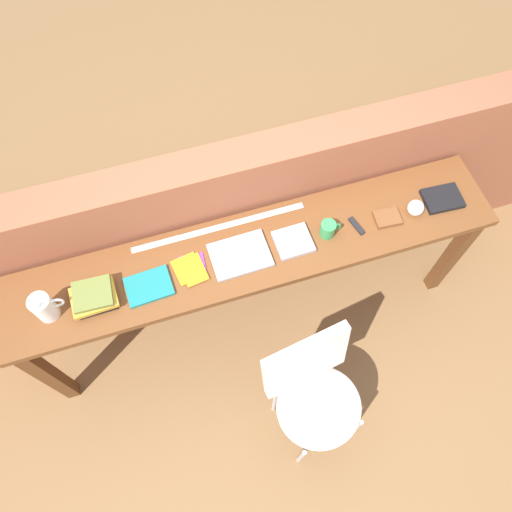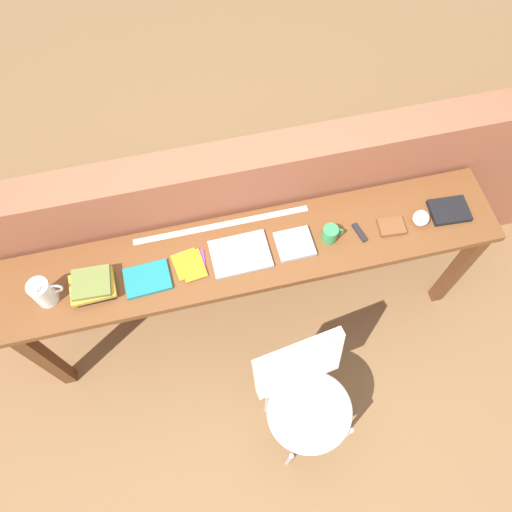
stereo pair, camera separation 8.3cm
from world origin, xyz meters
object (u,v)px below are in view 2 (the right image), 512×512
object	(u,v)px
magazine_cycling	(147,279)
sports_ball_small	(421,218)
multitool_folded	(360,233)
book_open_centre	(240,254)
leather_journal_brown	(391,227)
pamphlet_pile_colourful	(191,264)
book_repair_rightmost	(449,211)
chair_white_moulded	(306,396)
mug	(331,234)
pitcher_white	(43,292)
book_stack_leftmost	(93,286)

from	to	relation	value
magazine_cycling	sports_ball_small	world-z (taller)	sports_ball_small
multitool_folded	sports_ball_small	size ratio (longest dim) A/B	1.31
book_open_centre	leather_journal_brown	bearing A→B (deg)	-2.67
pamphlet_pile_colourful	book_repair_rightmost	xyz separation A→B (m)	(1.34, -0.00, 0.01)
chair_white_moulded	mug	distance (m)	0.82
multitool_folded	mug	bearing A→B (deg)	177.43
book_open_centre	pitcher_white	bearing A→B (deg)	-179.66
magazine_cycling	chair_white_moulded	bearing A→B (deg)	-47.84
magazine_cycling	mug	xyz separation A→B (m)	(0.91, 0.02, 0.04)
pamphlet_pile_colourful	multitool_folded	bearing A→B (deg)	-1.17
pitcher_white	book_stack_leftmost	world-z (taller)	pitcher_white
pamphlet_pile_colourful	mug	bearing A→B (deg)	-0.87
mug	chair_white_moulded	bearing A→B (deg)	-112.69
pitcher_white	book_repair_rightmost	distance (m)	2.02
magazine_cycling	multitool_folded	world-z (taller)	magazine_cycling
chair_white_moulded	book_open_centre	xyz separation A→B (m)	(-0.18, 0.67, 0.36)
pamphlet_pile_colourful	multitool_folded	distance (m)	0.86
sports_ball_small	book_open_centre	bearing A→B (deg)	178.55
sports_ball_small	book_repair_rightmost	size ratio (longest dim) A/B	0.43
mug	pamphlet_pile_colourful	bearing A→B (deg)	179.13
multitool_folded	leather_journal_brown	world-z (taller)	leather_journal_brown
pitcher_white	book_repair_rightmost	size ratio (longest dim) A/B	0.94
magazine_cycling	leather_journal_brown	bearing A→B (deg)	-2.59
chair_white_moulded	pitcher_white	world-z (taller)	pitcher_white
pitcher_white	pamphlet_pile_colourful	distance (m)	0.68
book_stack_leftmost	pamphlet_pile_colourful	world-z (taller)	book_stack_leftmost
mug	multitool_folded	xyz separation A→B (m)	(0.15, -0.01, -0.04)
multitool_folded	pitcher_white	bearing A→B (deg)	-179.74
pitcher_white	leather_journal_brown	xyz separation A→B (m)	(1.70, 0.00, -0.07)
multitool_folded	magazine_cycling	bearing A→B (deg)	-179.25
book_stack_leftmost	pamphlet_pile_colourful	bearing A→B (deg)	3.03
pitcher_white	multitool_folded	xyz separation A→B (m)	(1.53, 0.01, -0.07)
book_open_centre	sports_ball_small	xyz separation A→B (m)	(0.92, -0.02, 0.03)
pamphlet_pile_colourful	chair_white_moulded	bearing A→B (deg)	-57.48
pitcher_white	leather_journal_brown	bearing A→B (deg)	0.05
book_repair_rightmost	multitool_folded	bearing A→B (deg)	-174.29
pitcher_white	magazine_cycling	xyz separation A→B (m)	(0.46, -0.01, -0.07)
mug	book_repair_rightmost	world-z (taller)	mug
mug	leather_journal_brown	distance (m)	0.32
magazine_cycling	multitool_folded	xyz separation A→B (m)	(1.07, 0.01, -0.00)
pamphlet_pile_colourful	mug	xyz separation A→B (m)	(0.70, -0.01, 0.04)
pamphlet_pile_colourful	book_open_centre	xyz separation A→B (m)	(0.25, -0.00, 0.00)
leather_journal_brown	chair_white_moulded	bearing A→B (deg)	-128.08
pitcher_white	book_stack_leftmost	xyz separation A→B (m)	(0.21, -0.00, -0.04)
chair_white_moulded	sports_ball_small	distance (m)	1.06
sports_ball_small	mug	bearing A→B (deg)	178.27
book_open_centre	book_repair_rightmost	world-z (taller)	book_repair_rightmost
multitool_folded	book_repair_rightmost	world-z (taller)	book_repair_rightmost
chair_white_moulded	book_repair_rightmost	distance (m)	1.19
book_stack_leftmost	mug	xyz separation A→B (m)	(1.16, 0.01, 0.01)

